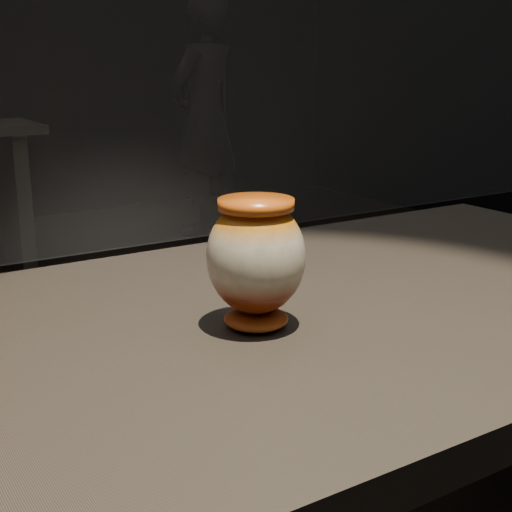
{
  "coord_description": "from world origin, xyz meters",
  "views": [
    {
      "loc": [
        -0.37,
        -0.8,
        1.25
      ],
      "look_at": [
        0.11,
        -0.04,
        1.0
      ],
      "focal_mm": 50.0,
      "sensor_mm": 36.0,
      "label": 1
    }
  ],
  "objects": [
    {
      "name": "display_plinth",
      "position": [
        0.0,
        0.0,
        0.63
      ],
      "size": [
        2.0,
        0.8,
        0.9
      ],
      "color": "black",
      "rests_on": "ground"
    },
    {
      "name": "visitor",
      "position": [
        2.07,
        3.75,
        0.85
      ],
      "size": [
        0.72,
        0.61,
        1.69
      ],
      "primitive_type": "imported",
      "rotation": [
        0.0,
        0.0,
        3.53
      ],
      "color": "black",
      "rests_on": "ground"
    },
    {
      "name": "main_vase",
      "position": [
        0.11,
        -0.04,
        1.0
      ],
      "size": [
        0.14,
        0.14,
        0.18
      ],
      "rotation": [
        0.0,
        0.0,
        0.09
      ],
      "color": "maroon",
      "rests_on": "display_plinth"
    }
  ]
}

